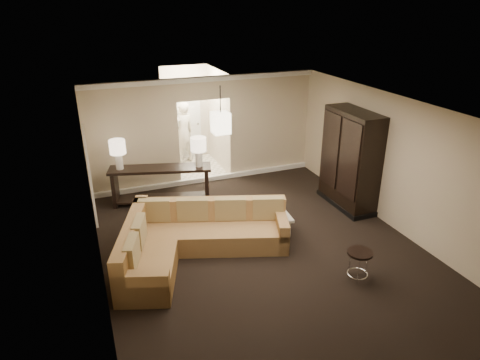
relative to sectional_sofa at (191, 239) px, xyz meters
name	(u,v)px	position (x,y,z in m)	size (l,w,h in m)	color
ground	(268,257)	(1.35, -0.59, -0.36)	(8.00, 8.00, 0.00)	black
wall_back	(205,131)	(1.35, 3.41, 1.04)	(6.00, 0.04, 2.80)	beige
wall_front	(440,347)	(1.35, -4.59, 1.04)	(6.00, 0.04, 2.80)	beige
wall_left	(96,220)	(-1.65, -0.59, 1.04)	(0.04, 8.00, 2.80)	beige
wall_right	(404,168)	(4.35, -0.59, 1.04)	(0.04, 8.00, 2.80)	beige
ceiling	(272,114)	(1.35, -0.59, 2.44)	(6.00, 8.00, 0.02)	silver
crown_molding	(204,79)	(1.35, 3.36, 2.37)	(6.00, 0.10, 0.12)	white
baseboard	(207,179)	(1.35, 3.36, -0.30)	(6.00, 0.10, 0.12)	white
side_door	(90,176)	(-1.62, 2.21, 0.69)	(0.05, 0.90, 2.10)	white
foyer	(191,122)	(1.35, 4.75, 0.94)	(1.44, 2.02, 2.80)	white
sectional_sofa	(191,239)	(0.00, 0.00, 0.00)	(3.61, 2.59, 0.91)	brown
coffee_table	(263,221)	(1.69, 0.41, -0.15)	(1.10, 1.10, 0.43)	white
console_table	(161,182)	(-0.05, 2.48, 0.18)	(2.43, 1.15, 0.92)	black
armoire	(350,162)	(4.04, 0.78, 0.74)	(0.68, 1.60, 2.30)	black
drink_table	(359,259)	(2.53, -1.79, 0.03)	(0.44, 0.44, 0.55)	black
table_lamp_left	(118,150)	(-0.93, 2.73, 1.02)	(0.37, 0.37, 0.70)	white
table_lamp_right	(198,147)	(0.84, 2.24, 1.02)	(0.37, 0.37, 0.70)	white
pendant_light	(221,123)	(1.35, 2.11, 1.59)	(0.38, 0.38, 1.09)	black
person	(183,130)	(1.16, 4.99, 0.66)	(0.74, 0.49, 2.04)	#ECE3C8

